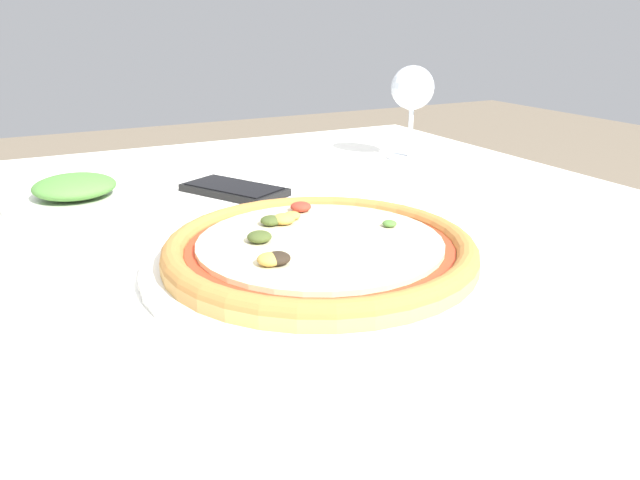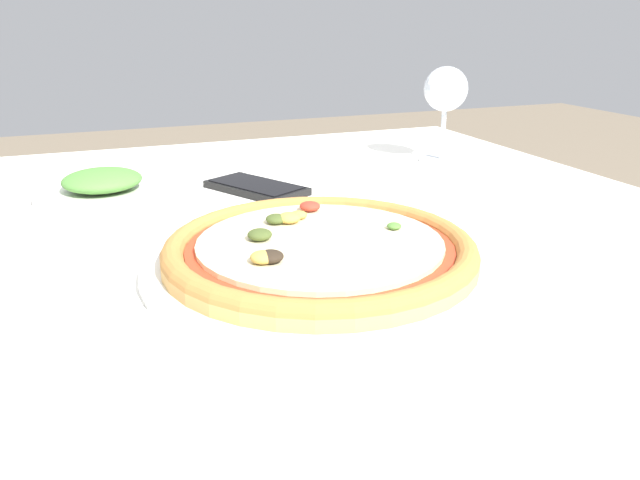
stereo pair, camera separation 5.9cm
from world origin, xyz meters
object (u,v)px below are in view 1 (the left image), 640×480
cell_phone (234,190)px  side_plate (75,194)px  wine_glass_far_left (412,92)px  dining_table (175,312)px  pizza_plate (320,253)px

cell_phone → side_plate: bearing=167.4°
wine_glass_far_left → dining_table: bearing=-153.6°
cell_phone → dining_table: bearing=-129.1°
dining_table → cell_phone: 0.23m
pizza_plate → cell_phone: 0.29m
dining_table → wine_glass_far_left: 0.56m
cell_phone → wine_glass_far_left: bearing=12.0°
dining_table → cell_phone: size_ratio=8.07×
side_plate → cell_phone: bearing=-12.6°
dining_table → pizza_plate: size_ratio=3.79×
dining_table → pizza_plate: (0.11, -0.13, 0.10)m
cell_phone → side_plate: size_ratio=0.89×
dining_table → cell_phone: bearing=50.9°
dining_table → wine_glass_far_left: bearing=26.4°
dining_table → side_plate: size_ratio=7.22×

